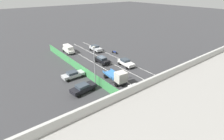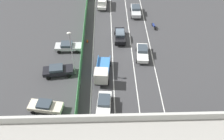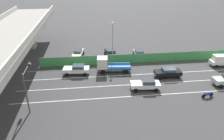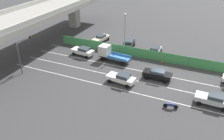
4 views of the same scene
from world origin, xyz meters
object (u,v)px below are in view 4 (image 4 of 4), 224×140
(flatbed_truck_blue, at_px, (109,53))
(street_lamp, at_px, (125,30))
(car_hatchback_white, at_px, (83,51))
(parked_sedan_dark, at_px, (129,44))
(car_sedan_silver, at_px, (213,99))
(car_sedan_white, at_px, (122,78))
(motorcycle, at_px, (171,105))
(car_sedan_black, at_px, (157,74))
(traffic_light, at_px, (24,48))
(traffic_cone, at_px, (162,62))
(parked_wagon_silver, at_px, (155,50))
(parked_sedan_cream, at_px, (101,38))

(flatbed_truck_blue, height_order, street_lamp, street_lamp)
(street_lamp, bearing_deg, car_hatchback_white, 123.53)
(car_hatchback_white, relative_size, parked_sedan_dark, 0.97)
(car_sedan_silver, bearing_deg, car_sedan_white, 89.21)
(motorcycle, height_order, street_lamp, street_lamp)
(car_sedan_black, distance_m, traffic_light, 22.04)
(street_lamp, distance_m, traffic_cone, 9.21)
(car_sedan_black, bearing_deg, parked_wagon_silver, 17.17)
(traffic_cone, bearing_deg, flatbed_truck_blue, 106.18)
(parked_sedan_cream, bearing_deg, traffic_light, 161.20)
(parked_sedan_dark, relative_size, street_lamp, 0.60)
(car_hatchback_white, distance_m, traffic_cone, 15.02)
(parked_wagon_silver, bearing_deg, flatbed_truck_blue, 129.25)
(traffic_light, xyz_separation_m, street_lamp, (13.39, -12.46, 0.74))
(motorcycle, distance_m, parked_wagon_silver, 16.90)
(traffic_light, bearing_deg, car_sedan_white, -81.22)
(car_sedan_white, relative_size, motorcycle, 2.36)
(parked_sedan_cream, bearing_deg, car_hatchback_white, -179.94)
(motorcycle, height_order, parked_wagon_silver, parked_wagon_silver)
(traffic_light, relative_size, street_lamp, 0.71)
(flatbed_truck_blue, bearing_deg, car_sedan_silver, -110.44)
(motorcycle, relative_size, traffic_cone, 3.09)
(car_hatchback_white, bearing_deg, motorcycle, -116.97)
(car_sedan_white, relative_size, parked_sedan_cream, 0.96)
(car_sedan_white, distance_m, car_sedan_black, 5.86)
(traffic_light, height_order, street_lamp, street_lamp)
(parked_wagon_silver, xyz_separation_m, parked_sedan_dark, (0.95, 5.80, 0.04))
(car_sedan_black, relative_size, traffic_light, 0.80)
(car_sedan_white, height_order, parked_wagon_silver, car_sedan_white)
(parked_sedan_cream, bearing_deg, motorcycle, -132.68)
(street_lamp, bearing_deg, parked_sedan_dark, 1.38)
(parked_sedan_dark, height_order, traffic_cone, parked_sedan_dark)
(car_hatchback_white, bearing_deg, parked_sedan_dark, -43.54)
(parked_sedan_cream, distance_m, traffic_light, 17.90)
(parked_wagon_silver, xyz_separation_m, parked_sedan_cream, (1.68, 12.52, 0.00))
(street_lamp, bearing_deg, motorcycle, -139.41)
(car_hatchback_white, relative_size, parked_wagon_silver, 1.03)
(car_sedan_black, bearing_deg, flatbed_truck_blue, 72.16)
(car_sedan_black, relative_size, car_sedan_silver, 0.98)
(car_hatchback_white, relative_size, traffic_light, 0.82)
(flatbed_truck_blue, xyz_separation_m, traffic_light, (-9.19, 11.07, 2.61))
(parked_sedan_dark, bearing_deg, car_sedan_silver, -128.62)
(car_sedan_black, xyz_separation_m, street_lamp, (7.39, 8.53, 3.80))
(car_hatchback_white, xyz_separation_m, parked_wagon_silver, (6.11, -12.51, -0.07))
(car_sedan_white, xyz_separation_m, parked_sedan_cream, (14.17, 10.59, -0.04))
(street_lamp, bearing_deg, car_sedan_black, -130.93)
(car_sedan_white, distance_m, car_sedan_silver, 13.18)
(motorcycle, bearing_deg, car_sedan_black, 27.81)
(flatbed_truck_blue, relative_size, traffic_cone, 9.66)
(parked_sedan_cream, xyz_separation_m, traffic_cone, (-4.80, -14.71, -0.57))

